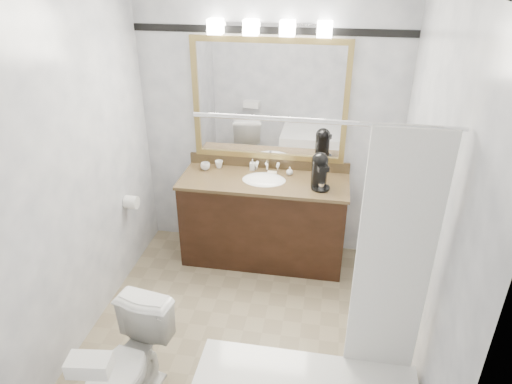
% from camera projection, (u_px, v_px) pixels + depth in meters
% --- Properties ---
extents(room, '(2.42, 2.62, 2.52)m').
position_uv_depth(room, '(241.00, 191.00, 3.05)').
color(room, gray).
rests_on(room, ground).
extents(vanity, '(1.53, 0.58, 0.97)m').
position_uv_depth(vanity, '(264.00, 218.00, 4.31)').
color(vanity, black).
rests_on(vanity, ground).
extents(mirror, '(1.40, 0.04, 1.10)m').
position_uv_depth(mirror, '(269.00, 101.00, 4.06)').
color(mirror, '#A38949').
rests_on(mirror, room).
extents(vanity_light_bar, '(1.02, 0.14, 0.12)m').
position_uv_depth(vanity_light_bar, '(269.00, 27.00, 3.72)').
color(vanity_light_bar, silver).
rests_on(vanity_light_bar, room).
extents(accent_stripe, '(2.40, 0.01, 0.06)m').
position_uv_depth(accent_stripe, '(270.00, 30.00, 3.79)').
color(accent_stripe, black).
rests_on(accent_stripe, room).
extents(tp_roll, '(0.11, 0.12, 0.12)m').
position_uv_depth(tp_roll, '(131.00, 202.00, 4.06)').
color(tp_roll, white).
rests_on(tp_roll, room).
extents(toilet, '(0.49, 0.73, 0.69)m').
position_uv_depth(toilet, '(127.00, 366.00, 2.88)').
color(toilet, white).
rests_on(toilet, ground).
extents(tissue_box, '(0.24, 0.15, 0.09)m').
position_uv_depth(tissue_box, '(89.00, 365.00, 2.40)').
color(tissue_box, white).
rests_on(tissue_box, toilet).
extents(coffee_maker, '(0.17, 0.20, 0.32)m').
position_uv_depth(coffee_maker, '(320.00, 169.00, 3.93)').
color(coffee_maker, black).
rests_on(coffee_maker, vanity).
extents(cup_left, '(0.11, 0.11, 0.07)m').
position_uv_depth(cup_left, '(205.00, 166.00, 4.30)').
color(cup_left, white).
rests_on(cup_left, vanity).
extents(cup_right, '(0.10, 0.10, 0.07)m').
position_uv_depth(cup_right, '(219.00, 164.00, 4.34)').
color(cup_right, white).
rests_on(cup_right, vanity).
extents(soap_bottle_a, '(0.05, 0.05, 0.11)m').
position_uv_depth(soap_bottle_a, '(252.00, 165.00, 4.29)').
color(soap_bottle_a, white).
rests_on(soap_bottle_a, vanity).
extents(soap_bottle_b, '(0.07, 0.07, 0.08)m').
position_uv_depth(soap_bottle_b, '(290.00, 171.00, 4.20)').
color(soap_bottle_b, white).
rests_on(soap_bottle_b, vanity).
extents(soap_bar, '(0.09, 0.05, 0.03)m').
position_uv_depth(soap_bar, '(272.00, 173.00, 4.21)').
color(soap_bar, beige).
rests_on(soap_bar, vanity).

